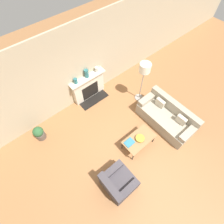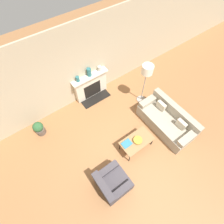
{
  "view_description": "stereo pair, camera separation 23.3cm",
  "coord_description": "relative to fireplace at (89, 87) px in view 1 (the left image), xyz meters",
  "views": [
    {
      "loc": [
        -1.85,
        -0.85,
        5.29
      ],
      "look_at": [
        0.21,
        1.59,
        0.45
      ],
      "focal_mm": 28.0,
      "sensor_mm": 36.0,
      "label": 1
    },
    {
      "loc": [
        -1.67,
        -1.0,
        5.29
      ],
      "look_at": [
        0.21,
        1.59,
        0.45
      ],
      "focal_mm": 28.0,
      "sensor_mm": 36.0,
      "label": 2
    }
  ],
  "objects": [
    {
      "name": "potted_plant",
      "position": [
        -2.26,
        -0.39,
        -0.21
      ],
      "size": [
        0.33,
        0.33,
        0.55
      ],
      "color": "brown",
      "rests_on": "ground_plane"
    },
    {
      "name": "bowl",
      "position": [
        -0.02,
        -2.65,
        0.01
      ],
      "size": [
        0.27,
        0.27,
        0.08
      ],
      "color": "#BC8E2D",
      "rests_on": "coffee_table"
    },
    {
      "name": "floor_lamp",
      "position": [
        1.37,
        -1.29,
        0.91
      ],
      "size": [
        0.37,
        0.37,
        1.67
      ],
      "color": "gray",
      "rests_on": "ground_plane"
    },
    {
      "name": "wall_back",
      "position": [
        -0.24,
        0.15,
        0.96
      ],
      "size": [
        18.0,
        0.06,
        2.9
      ],
      "color": "#BCAD8E",
      "rests_on": "ground_plane"
    },
    {
      "name": "couch",
      "position": [
        1.29,
        -2.63,
        -0.18
      ],
      "size": [
        0.88,
        1.93,
        0.82
      ],
      "rotation": [
        0.0,
        0.0,
        -1.57
      ],
      "color": "#9E937F",
      "rests_on": "ground_plane"
    },
    {
      "name": "ground_plane",
      "position": [
        -0.24,
        -2.94,
        -0.49
      ],
      "size": [
        18.0,
        18.0,
        0.0
      ],
      "primitive_type": "plane",
      "color": "#99663D"
    },
    {
      "name": "mantel_vase_center_right",
      "position": [
        0.43,
        0.02,
        0.6
      ],
      "size": [
        0.13,
        0.13,
        0.18
      ],
      "color": "beige",
      "rests_on": "fireplace"
    },
    {
      "name": "book",
      "position": [
        -0.35,
        -2.53,
        -0.03
      ],
      "size": [
        0.29,
        0.22,
        0.02
      ],
      "rotation": [
        0.0,
        0.0,
        0.01
      ],
      "color": "teal",
      "rests_on": "coffee_table"
    },
    {
      "name": "armchair_near",
      "position": [
        -1.33,
        -3.14,
        -0.19
      ],
      "size": [
        0.79,
        0.82,
        0.79
      ],
      "rotation": [
        0.0,
        0.0,
        1.57
      ],
      "color": "#423D42",
      "rests_on": "ground_plane"
    },
    {
      "name": "mantel_vase_center_left",
      "position": [
        0.01,
        0.02,
        0.66
      ],
      "size": [
        0.15,
        0.15,
        0.3
      ],
      "color": "#28666B",
      "rests_on": "fireplace"
    },
    {
      "name": "coffee_table",
      "position": [
        -0.04,
        -2.63,
        -0.08
      ],
      "size": [
        1.0,
        0.56,
        0.45
      ],
      "color": "olive",
      "rests_on": "ground_plane"
    },
    {
      "name": "fireplace",
      "position": [
        0.0,
        0.0,
        0.0
      ],
      "size": [
        1.37,
        0.59,
        1.0
      ],
      "color": "beige",
      "rests_on": "ground_plane"
    },
    {
      "name": "mantel_vase_left",
      "position": [
        -0.44,
        0.02,
        0.61
      ],
      "size": [
        0.12,
        0.12,
        0.19
      ],
      "color": "#28666B",
      "rests_on": "fireplace"
    }
  ]
}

